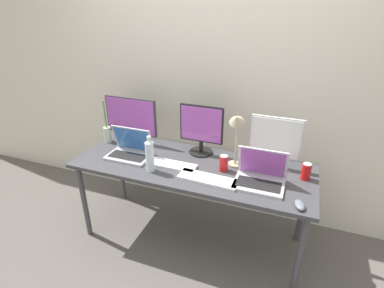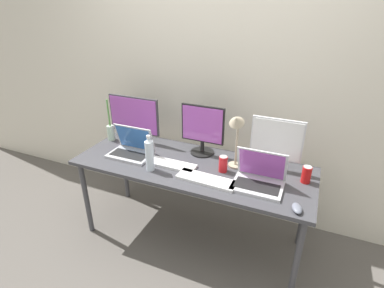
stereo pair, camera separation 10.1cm
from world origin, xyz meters
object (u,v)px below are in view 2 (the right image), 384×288
(keyboard_main, at_px, (172,164))
(keyboard_aux, at_px, (206,180))
(laptop_silver, at_px, (132,148))
(soda_can_by_laptop, at_px, (306,174))
(mouse_by_keyboard, at_px, (297,208))
(laptop_secondary, at_px, (259,178))
(water_bottle, at_px, (150,154))
(soda_can_near_keyboard, at_px, (223,164))
(monitor_center, at_px, (202,129))
(bamboo_vase, at_px, (111,131))
(desk_lamp, at_px, (236,131))
(monitor_right, at_px, (276,143))
(work_desk, at_px, (192,171))
(monitor_left, at_px, (134,118))

(keyboard_main, height_order, keyboard_aux, same)
(laptop_silver, distance_m, soda_can_by_laptop, 1.38)
(mouse_by_keyboard, bearing_deg, keyboard_main, 151.94)
(soda_can_by_laptop, bearing_deg, laptop_silver, -174.58)
(laptop_secondary, relative_size, keyboard_aux, 0.79)
(water_bottle, xyz_separation_m, soda_can_near_keyboard, (0.52, 0.20, -0.07))
(monitor_center, relative_size, water_bottle, 1.46)
(soda_can_near_keyboard, bearing_deg, keyboard_main, -168.74)
(water_bottle, distance_m, bamboo_vase, 0.69)
(keyboard_aux, distance_m, bamboo_vase, 1.10)
(desk_lamp, bearing_deg, keyboard_main, -161.95)
(water_bottle, bearing_deg, monitor_center, 57.91)
(laptop_secondary, height_order, water_bottle, water_bottle)
(monitor_right, bearing_deg, work_desk, -161.24)
(laptop_silver, distance_m, keyboard_main, 0.39)
(keyboard_aux, bearing_deg, keyboard_main, 166.14)
(monitor_left, relative_size, bamboo_vase, 1.27)
(soda_can_near_keyboard, distance_m, bamboo_vase, 1.13)
(keyboard_aux, height_order, desk_lamp, desk_lamp)
(monitor_center, distance_m, laptop_silver, 0.61)
(monitor_right, relative_size, mouse_by_keyboard, 3.74)
(bamboo_vase, bearing_deg, soda_can_near_keyboard, -6.66)
(water_bottle, height_order, soda_can_near_keyboard, water_bottle)
(laptop_silver, height_order, bamboo_vase, bamboo_vase)
(laptop_silver, height_order, soda_can_near_keyboard, laptop_silver)
(monitor_left, distance_m, monitor_center, 0.66)
(soda_can_by_laptop, bearing_deg, monitor_left, 175.05)
(keyboard_main, relative_size, desk_lamp, 0.84)
(work_desk, xyz_separation_m, monitor_center, (-0.00, 0.22, 0.28))
(keyboard_main, xyz_separation_m, keyboard_aux, (0.33, -0.10, 0.00))
(monitor_right, relative_size, soda_can_by_laptop, 3.21)
(laptop_secondary, height_order, keyboard_aux, laptop_secondary)
(monitor_left, bearing_deg, soda_can_by_laptop, -4.95)
(water_bottle, bearing_deg, work_desk, 37.00)
(work_desk, height_order, desk_lamp, desk_lamp)
(monitor_right, distance_m, mouse_by_keyboard, 0.56)
(monitor_right, height_order, keyboard_aux, monitor_right)
(laptop_secondary, xyz_separation_m, bamboo_vase, (-1.41, 0.21, 0.02))
(monitor_right, distance_m, soda_can_by_laptop, 0.31)
(keyboard_main, distance_m, mouse_by_keyboard, 0.98)
(soda_can_by_laptop, bearing_deg, bamboo_vase, 178.59)
(monitor_center, distance_m, soda_can_near_keyboard, 0.37)
(monitor_right, bearing_deg, desk_lamp, -154.61)
(monitor_left, xyz_separation_m, monitor_right, (1.26, -0.02, -0.01))
(monitor_right, relative_size, water_bottle, 1.41)
(soda_can_near_keyboard, bearing_deg, monitor_right, 30.65)
(water_bottle, xyz_separation_m, soda_can_by_laptop, (1.10, 0.29, -0.07))
(work_desk, bearing_deg, keyboard_main, -150.57)
(laptop_secondary, xyz_separation_m, water_bottle, (-0.80, -0.12, 0.07))
(work_desk, relative_size, desk_lamp, 4.09)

